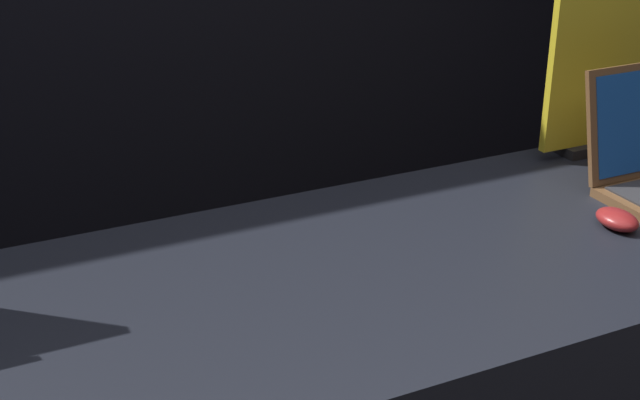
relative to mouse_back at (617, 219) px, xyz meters
The scene contains 2 objects.
mouse_back is the anchor object (origin of this frame).
promo_stand_back 0.48m from the mouse_back, 55.96° to the left, with size 0.29×0.07×0.48m.
Camera 1 is at (-0.60, -0.88, 1.70)m, focal length 50.00 mm.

